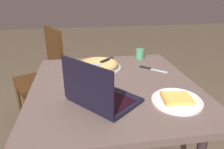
{
  "coord_description": "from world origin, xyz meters",
  "views": [
    {
      "loc": [
        0.2,
        1.16,
        1.3
      ],
      "look_at": [
        0.0,
        -0.05,
        0.78
      ],
      "focal_mm": 33.73,
      "sensor_mm": 36.0,
      "label": 1
    }
  ],
  "objects": [
    {
      "name": "chair_near",
      "position": [
        0.53,
        -0.78,
        0.53
      ],
      "size": [
        0.53,
        0.53,
        0.95
      ],
      "color": "#3E2410",
      "rests_on": "ground_plane"
    },
    {
      "name": "drink_cup",
      "position": [
        -0.3,
        -0.46,
        0.78
      ],
      "size": [
        0.07,
        0.07,
        0.08
      ],
      "color": "#428F62",
      "rests_on": "dining_table"
    },
    {
      "name": "pizza_tray",
      "position": [
        0.07,
        -0.3,
        0.75
      ],
      "size": [
        0.35,
        0.35,
        0.04
      ],
      "color": "#9BA1AD",
      "rests_on": "dining_table"
    },
    {
      "name": "pizza_plate",
      "position": [
        -0.28,
        0.27,
        0.75
      ],
      "size": [
        0.26,
        0.26,
        0.04
      ],
      "color": "white",
      "rests_on": "dining_table"
    },
    {
      "name": "laptop",
      "position": [
        0.11,
        0.22,
        0.79
      ],
      "size": [
        0.41,
        0.42,
        0.25
      ],
      "color": "black",
      "rests_on": "dining_table"
    },
    {
      "name": "dining_table",
      "position": [
        0.0,
        0.0,
        0.67
      ],
      "size": [
        1.0,
        1.07,
        0.74
      ],
      "color": "brown",
      "rests_on": "ground_plane"
    },
    {
      "name": "table_knife",
      "position": [
        -0.3,
        -0.2,
        0.74
      ],
      "size": [
        0.17,
        0.16,
        0.01
      ],
      "color": "#B1C1C2",
      "rests_on": "dining_table"
    }
  ]
}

